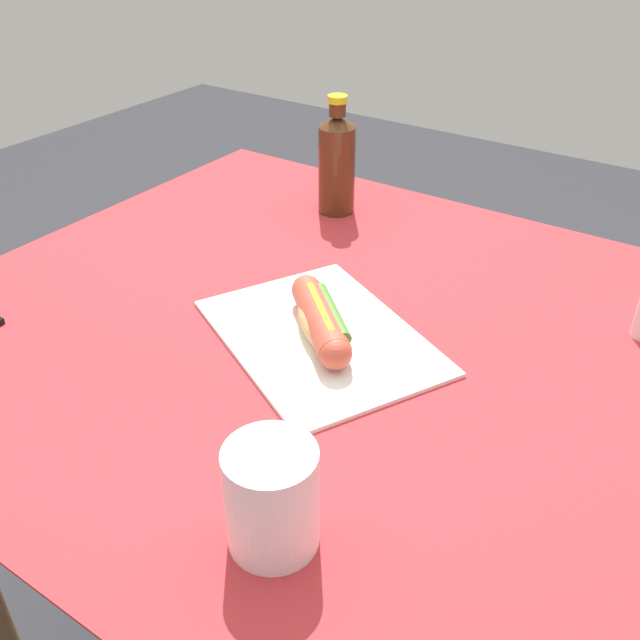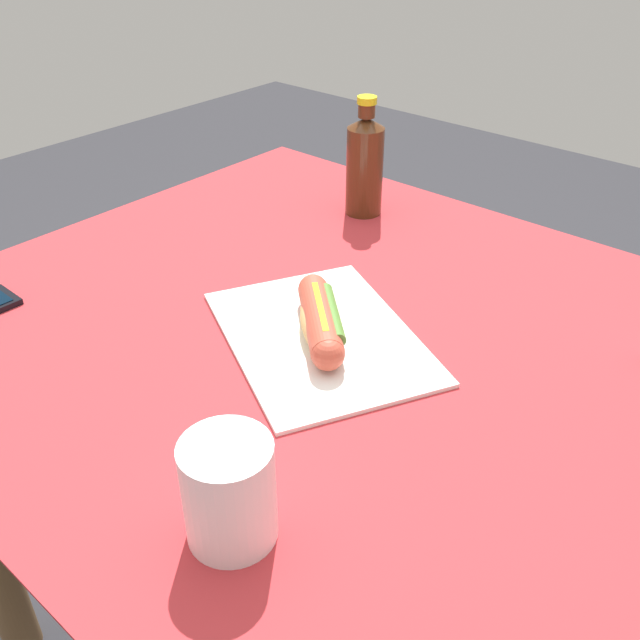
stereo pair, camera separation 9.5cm
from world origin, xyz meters
The scene contains 6 objects.
ground_plane centered at (0.00, 0.00, 0.00)m, with size 6.00×6.00×0.00m, color #2D2D33.
dining_table centered at (0.00, 0.00, 0.62)m, with size 1.07×1.00×0.75m.
paper_wrapper centered at (0.04, -0.03, 0.75)m, with size 0.33×0.24×0.01m, color white.
hot_dog centered at (0.04, -0.03, 0.78)m, with size 0.16×0.15×0.05m.
soda_bottle centered at (-0.17, 0.34, 0.84)m, with size 0.07×0.07×0.21m.
drinking_cup centered at (0.19, -0.33, 0.81)m, with size 0.09×0.09×0.11m, color white.
Camera 1 is at (0.48, -0.69, 1.30)m, focal length 39.71 mm.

